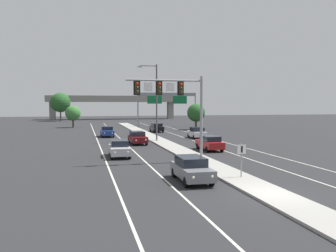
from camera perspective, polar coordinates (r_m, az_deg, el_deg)
name	(u,v)px	position (r m, az deg, el deg)	size (l,w,h in m)	color
ground_plane	(271,196)	(20.34, 16.28, -10.74)	(260.00, 260.00, 0.00)	#28282B
median_island	(181,151)	(36.76, 2.14, -4.09)	(2.40, 110.00, 0.15)	#9E9B93
lane_stripe_oncoming_center	(128,145)	(42.67, -6.53, -3.14)	(0.14, 100.00, 0.01)	silver
lane_stripe_receding_center	(202,143)	(44.80, 5.51, -2.82)	(0.14, 100.00, 0.01)	silver
edge_stripe_left	(100,146)	(42.40, -10.96, -3.23)	(0.14, 100.00, 0.01)	silver
edge_stripe_right	(226,143)	(45.98, 9.40, -2.68)	(0.14, 100.00, 0.01)	silver
overhead_signal_mast	(176,98)	(29.83, 1.23, 4.53)	(6.64, 0.44, 7.20)	gray
median_sign_post	(242,155)	(23.86, 11.79, -4.67)	(0.60, 0.10, 2.20)	gray
street_lamp_median	(155,98)	(46.56, -2.12, 4.58)	(2.58, 0.28, 10.00)	#4C4C51
car_oncoming_grey	(191,169)	(22.91, 3.81, -6.89)	(1.85, 4.48, 1.58)	slate
car_oncoming_silver	(119,148)	(33.62, -7.86, -3.56)	(1.91, 4.50, 1.58)	#B7B7BC
car_oncoming_darkred	(138,138)	(43.93, -4.94, -1.87)	(1.92, 4.51, 1.58)	#5B0F14
car_oncoming_blue	(107,131)	(54.44, -9.82, -0.86)	(1.88, 4.49, 1.58)	navy
car_receding_red	(210,143)	(38.11, 6.75, -2.71)	(1.85, 4.48, 1.58)	maroon
car_receding_white	(197,133)	(51.51, 4.66, -1.07)	(1.93, 4.51, 1.58)	silver
car_receding_black	(157,127)	(62.75, -1.85, -0.22)	(1.86, 4.49, 1.58)	black
highway_sign_gantry	(167,99)	(77.72, -0.13, 4.45)	(13.28, 0.42, 7.50)	gray
overpass_bridge	(114,102)	(117.33, -8.78, 3.93)	(42.40, 6.40, 7.65)	gray
tree_far_left_a	(73,113)	(77.08, -15.11, 2.00)	(3.21, 3.21, 4.65)	#4C3823
tree_far_left_b	(60,103)	(107.76, -17.00, 3.65)	(5.72, 5.72, 8.27)	#4C3823
tree_far_right_a	(196,113)	(68.29, 4.56, 2.14)	(3.47, 3.47, 5.02)	#4C3823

